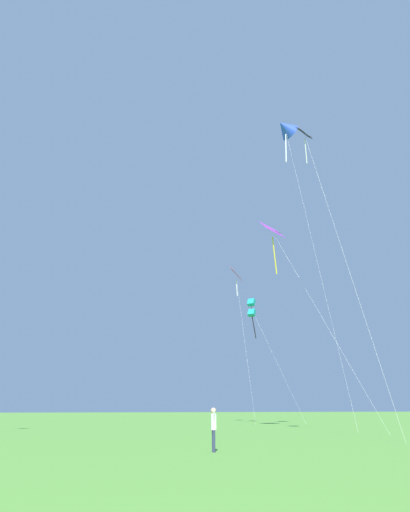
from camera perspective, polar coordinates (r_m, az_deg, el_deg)
The scene contains 6 objects.
kite_red_high at distance 50.95m, azimuth 4.28°, elevation -3.20°, with size 1.58×6.15×17.81m.
kite_blue_delta at distance 42.90m, azimuth 10.81°, elevation 16.64°, with size 2.56×5.37×27.99m.
kite_black_large at distance 30.69m, azimuth 13.73°, elevation 14.18°, with size 1.34×5.00×20.23m.
kite_teal_box at distance 49.72m, azimuth 6.34°, elevation -7.08°, with size 3.89×5.22×13.70m.
kite_purple_streamer at distance 38.19m, azimuth 9.31°, elevation 2.20°, with size 3.56×9.84×17.48m.
person_far_back at distance 16.78m, azimuth 1.16°, elevation -21.92°, with size 0.21×0.49×1.52m.
Camera 1 is at (-0.56, -2.52, 1.48)m, focal length 29.54 mm.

